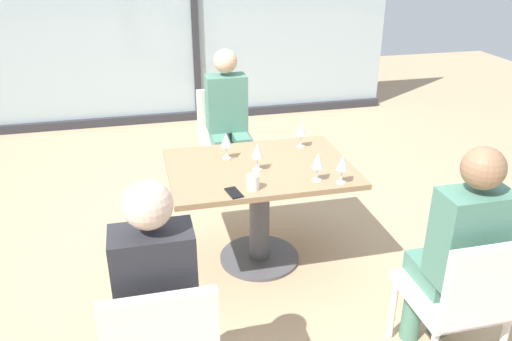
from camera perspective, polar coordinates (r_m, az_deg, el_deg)
name	(u,v)px	position (r m, az deg, el deg)	size (l,w,h in m)	color
ground_plane	(259,258)	(3.75, 0.36, -9.70)	(12.00, 12.00, 0.00)	tan
window_wall_backdrop	(194,19)	(6.31, -6.83, 16.27)	(4.82, 0.10, 2.70)	#A5B7BC
dining_table_main	(259,192)	(3.47, 0.38, -2.37)	(1.20, 0.87, 0.73)	#997551
chair_front_right	(465,294)	(2.82, 22.08, -12.55)	(0.46, 0.50, 0.87)	silver
chair_near_window	(226,134)	(4.60, -3.32, 4.03)	(0.46, 0.51, 0.87)	silver
person_front_left	(156,291)	(2.35, -10.95, -12.98)	(0.34, 0.39, 1.26)	#28282D
person_front_right	(459,248)	(2.78, 21.50, -7.93)	(0.34, 0.39, 1.26)	#4C7F6B
person_near_window	(228,116)	(4.43, -3.12, 6.01)	(0.34, 0.39, 1.26)	#4C7F6B
wine_glass_0	(226,140)	(3.45, -3.32, 3.35)	(0.07, 0.07, 0.18)	silver
wine_glass_1	(342,163)	(3.14, 9.52, 0.81)	(0.07, 0.07, 0.18)	silver
wine_glass_2	(301,129)	(3.66, 5.01, 4.55)	(0.07, 0.07, 0.18)	silver
wine_glass_3	(257,151)	(3.27, 0.14, 2.15)	(0.07, 0.07, 0.18)	silver
wine_glass_4	(318,161)	(3.15, 6.83, 1.06)	(0.07, 0.07, 0.18)	silver
coffee_cup	(253,182)	(3.06, -0.31, -1.29)	(0.08, 0.08, 0.09)	white
cell_phone_on_table	(234,193)	(3.03, -2.46, -2.47)	(0.07, 0.14, 0.01)	black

